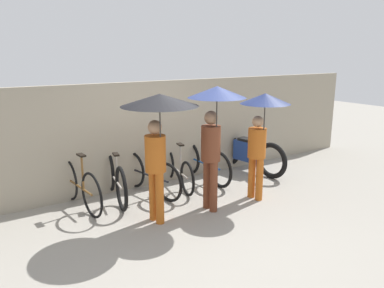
% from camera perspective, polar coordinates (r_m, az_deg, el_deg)
% --- Properties ---
extents(ground_plane, '(30.00, 30.00, 0.00)m').
position_cam_1_polar(ground_plane, '(5.88, 0.85, -12.35)').
color(ground_plane, gray).
extents(back_wall, '(11.76, 0.12, 2.06)m').
position_cam_1_polar(back_wall, '(7.31, -8.41, 1.28)').
color(back_wall, gray).
rests_on(back_wall, ground).
extents(parked_bicycle_0, '(0.44, 1.72, 0.99)m').
position_cam_1_polar(parked_bicycle_0, '(6.65, -16.78, -6.11)').
color(parked_bicycle_0, black).
rests_on(parked_bicycle_0, ground).
extents(parked_bicycle_1, '(0.50, 1.78, 1.05)m').
position_cam_1_polar(parked_bicycle_1, '(6.86, -11.65, -5.19)').
color(parked_bicycle_1, black).
rests_on(parked_bicycle_1, ground).
extents(parked_bicycle_2, '(0.53, 1.74, 1.11)m').
position_cam_1_polar(parked_bicycle_2, '(7.04, -6.51, -4.64)').
color(parked_bicycle_2, black).
rests_on(parked_bicycle_2, ground).
extents(parked_bicycle_3, '(0.51, 1.73, 1.09)m').
position_cam_1_polar(parked_bicycle_3, '(7.41, -2.30, -3.82)').
color(parked_bicycle_3, black).
rests_on(parked_bicycle_3, ground).
extents(parked_bicycle_4, '(0.44, 1.79, 0.97)m').
position_cam_1_polar(parked_bicycle_4, '(7.74, 1.79, -2.85)').
color(parked_bicycle_4, black).
rests_on(parked_bicycle_4, ground).
extents(pedestrian_leading, '(1.14, 1.14, 2.02)m').
position_cam_1_polar(pedestrian_leading, '(5.48, -5.14, 3.76)').
color(pedestrian_leading, '#B25619').
rests_on(pedestrian_leading, ground).
extents(pedestrian_center, '(0.92, 0.92, 2.09)m').
position_cam_1_polar(pedestrian_center, '(5.94, 3.44, 4.11)').
color(pedestrian_center, brown).
rests_on(pedestrian_center, ground).
extents(pedestrian_trailing, '(0.85, 0.85, 1.93)m').
position_cam_1_polar(pedestrian_trailing, '(6.55, 10.57, 3.52)').
color(pedestrian_trailing, '#B25619').
rests_on(pedestrian_trailing, ground).
extents(motorcycle, '(0.58, 2.03, 0.95)m').
position_cam_1_polar(motorcycle, '(8.40, 8.57, -1.34)').
color(motorcycle, black).
rests_on(motorcycle, ground).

